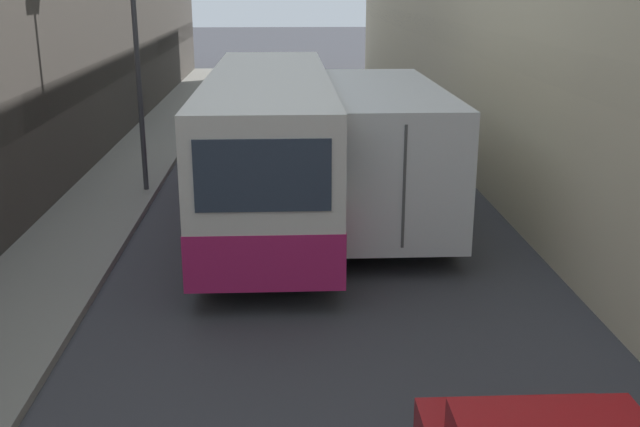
{
  "coord_description": "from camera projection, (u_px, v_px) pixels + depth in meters",
  "views": [
    {
      "loc": [
        -0.51,
        0.73,
        4.88
      ],
      "look_at": [
        -0.01,
        11.35,
        1.6
      ],
      "focal_mm": 42.0,
      "sensor_mm": 36.0,
      "label": 1
    }
  ],
  "objects": [
    {
      "name": "box_truck",
      "position": [
        374.0,
        140.0,
        16.46
      ],
      "size": [
        2.4,
        8.95,
        2.88
      ],
      "color": "silver",
      "rests_on": "ground_plane"
    },
    {
      "name": "bus",
      "position": [
        270.0,
        144.0,
        15.71
      ],
      "size": [
        2.45,
        10.11,
        3.11
      ],
      "color": "silver",
      "rests_on": "ground_plane"
    },
    {
      "name": "ground_plane",
      "position": [
        312.0,
        236.0,
        15.08
      ],
      "size": [
        150.0,
        150.0,
        0.0
      ],
      "primitive_type": "plane",
      "color": "#38383D"
    },
    {
      "name": "panel_van",
      "position": [
        263.0,
        98.0,
        25.75
      ],
      "size": [
        1.83,
        4.67,
        1.93
      ],
      "color": "navy",
      "rests_on": "ground_plane"
    },
    {
      "name": "sidewalk_left",
      "position": [
        77.0,
        236.0,
        14.85
      ],
      "size": [
        2.09,
        60.0,
        0.13
      ],
      "color": "gray",
      "rests_on": "ground_plane"
    }
  ]
}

